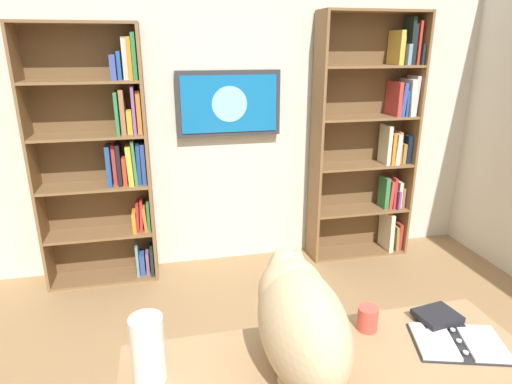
# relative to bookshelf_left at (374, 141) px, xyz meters

# --- Properties ---
(wall_back) EXTENTS (4.52, 0.06, 2.70)m
(wall_back) POSITION_rel_bookshelf_left_xyz_m (1.22, -0.17, 0.30)
(wall_back) COLOR silver
(wall_back) RESTS_ON ground
(bookshelf_left) EXTENTS (0.89, 0.28, 2.10)m
(bookshelf_left) POSITION_rel_bookshelf_left_xyz_m (0.00, 0.00, 0.00)
(bookshelf_left) COLOR brown
(bookshelf_left) RESTS_ON ground
(bookshelf_right) EXTENTS (0.85, 0.28, 2.00)m
(bookshelf_right) POSITION_rel_bookshelf_left_xyz_m (2.24, -0.00, -0.03)
(bookshelf_right) COLOR brown
(bookshelf_right) RESTS_ON ground
(wall_mounted_tv) EXTENTS (0.84, 0.07, 0.52)m
(wall_mounted_tv) POSITION_rel_bookshelf_left_xyz_m (1.26, -0.08, 0.34)
(wall_mounted_tv) COLOR #333338
(cat) EXTENTS (0.28, 0.68, 0.39)m
(cat) POSITION_rel_bookshelf_left_xyz_m (1.40, 2.22, -0.08)
(cat) COLOR #D1B284
(cat) RESTS_ON desk
(open_binder) EXTENTS (0.38, 0.31, 0.02)m
(open_binder) POSITION_rel_bookshelf_left_xyz_m (0.77, 2.25, -0.27)
(open_binder) COLOR #26262B
(open_binder) RESTS_ON desk
(paper_towel_roll) EXTENTS (0.11, 0.11, 0.24)m
(paper_towel_roll) POSITION_rel_bookshelf_left_xyz_m (1.90, 2.18, -0.16)
(paper_towel_roll) COLOR white
(paper_towel_roll) RESTS_ON desk
(coffee_mug) EXTENTS (0.08, 0.08, 0.10)m
(coffee_mug) POSITION_rel_bookshelf_left_xyz_m (1.07, 2.09, -0.23)
(coffee_mug) COLOR #D84C3F
(coffee_mug) RESTS_ON desk
(desk_book_stack) EXTENTS (0.19, 0.16, 0.04)m
(desk_book_stack) POSITION_rel_bookshelf_left_xyz_m (0.77, 2.11, -0.25)
(desk_book_stack) COLOR black
(desk_book_stack) RESTS_ON desk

